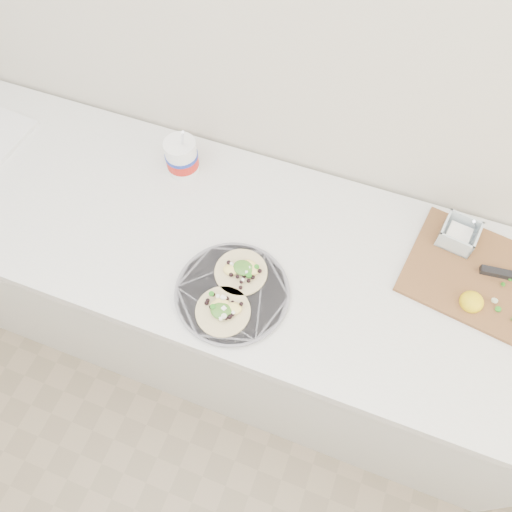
% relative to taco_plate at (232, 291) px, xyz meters
% --- Properties ---
extents(counter, '(2.44, 0.66, 0.90)m').
position_rel_taco_plate_xyz_m(counter, '(-0.21, 0.18, -0.47)').
color(counter, silver).
rests_on(counter, ground).
extents(taco_plate, '(0.31, 0.31, 0.04)m').
position_rel_taco_plate_xyz_m(taco_plate, '(0.00, 0.00, 0.00)').
color(taco_plate, slate).
rests_on(taco_plate, counter).
extents(tub, '(0.10, 0.10, 0.22)m').
position_rel_taco_plate_xyz_m(tub, '(-0.30, 0.34, 0.05)').
color(tub, white).
rests_on(tub, counter).
extents(cutboard, '(0.48, 0.37, 0.07)m').
position_rel_taco_plate_xyz_m(cutboard, '(0.64, 0.29, -0.00)').
color(cutboard, brown).
rests_on(cutboard, counter).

